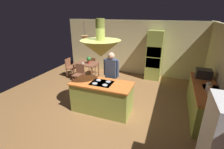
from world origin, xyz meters
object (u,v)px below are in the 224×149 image
Objects in this scene: potted_plant_on_table at (89,60)px; cup_on_table at (83,63)px; chair_at_corner at (70,66)px; canister_tea at (208,86)px; chair_by_back_wall at (93,65)px; canister_sugar at (209,89)px; oven_tower at (154,56)px; dining_table at (86,65)px; person_at_island at (111,74)px; microwave_on_counter at (204,74)px; canister_flour at (210,93)px; kitchen_island at (102,97)px; chair_facing_island at (79,73)px.

potted_plant_on_table is 0.32m from cup_on_table.
canister_tea reaches higher than chair_at_corner.
canister_sugar is (4.54, -2.33, 0.54)m from chair_by_back_wall.
oven_tower reaches higher than potted_plant_on_table.
dining_table is 0.59× the size of person_at_island.
microwave_on_counter reaches higher than canister_tea.
canister_sugar is (0.00, 0.18, 0.02)m from canister_flour.
dining_table is 11.06× the size of cup_on_table.
microwave_on_counter reaches higher than potted_plant_on_table.
potted_plant_on_table is at bearing 138.41° from person_at_island.
dining_table is 2.16× the size of microwave_on_counter.
kitchen_island is 3.32m from chair_at_corner.
canister_tea is (4.60, -1.32, 0.24)m from cup_on_table.
kitchen_island is 3.97× the size of microwave_on_counter.
potted_plant_on_table is at bearing 156.63° from canister_flour.
cup_on_table is at bearing 86.05° from chair_by_back_wall.
person_at_island is (1.74, -1.40, 0.33)m from dining_table.
person_at_island is 2.17m from cup_on_table.
microwave_on_counter is at bearing -4.89° from cup_on_table.
microwave_on_counter reaches higher than cup_on_table.
canister_tea is at bearing -56.91° from oven_tower.
person_at_island reaches higher than chair_facing_island.
kitchen_island is 10.81× the size of canister_flour.
oven_tower is 3.17m from cup_on_table.
chair_by_back_wall is 4.13× the size of canister_sugar.
chair_facing_island is 4.70m from canister_sugar.
person_at_island is 10.07× the size of canister_flour.
canister_sugar is at bearing 90.00° from canister_flour.
chair_facing_island is 2.90× the size of potted_plant_on_table.
chair_at_corner is (-0.88, 0.63, 0.00)m from chair_facing_island.
chair_facing_island and chair_by_back_wall have the same top height.
chair_facing_island is 9.67× the size of cup_on_table.
kitchen_island is at bearing -129.18° from chair_at_corner.
canister_sugar reaches higher than potted_plant_on_table.
canister_sugar is 0.99× the size of canister_tea.
dining_table is 1.14× the size of chair_at_corner.
dining_table is at bearing 157.43° from canister_flour.
microwave_on_counter is at bearing -44.98° from oven_tower.
oven_tower is at bearing 25.22° from cup_on_table.
oven_tower reaches higher than microwave_on_counter.
oven_tower is 3.34m from canister_sugar.
person_at_island is (0.04, 0.70, 0.51)m from kitchen_island.
potted_plant_on_table is 0.65× the size of microwave_on_counter.
cup_on_table is 4.84m from canister_sugar.
chair_at_corner is at bearing 144.47° from chair_facing_island.
microwave_on_counter is at bearing -7.90° from potted_plant_on_table.
microwave_on_counter is at bearing -7.48° from dining_table.
canister_tea is at bearing -90.00° from microwave_on_counter.
oven_tower reaches higher than person_at_island.
dining_table is at bearing 128.99° from kitchen_island.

